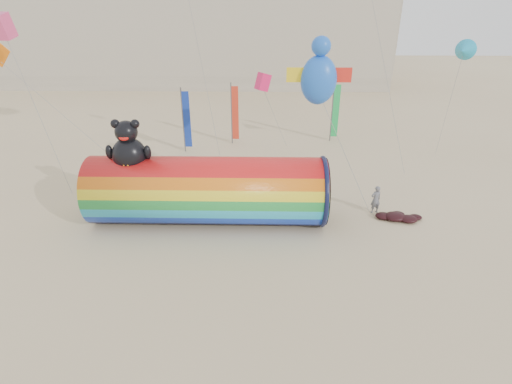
{
  "coord_description": "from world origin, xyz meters",
  "views": [
    {
      "loc": [
        0.89,
        -16.82,
        11.17
      ],
      "look_at": [
        0.5,
        1.5,
        2.4
      ],
      "focal_mm": 28.0,
      "sensor_mm": 36.0,
      "label": 1
    }
  ],
  "objects_px": {
    "hotel_building": "(176,8)",
    "windsock_assembly": "(207,189)",
    "fabric_bundle": "(398,217)",
    "kite_handler": "(376,200)"
  },
  "relations": [
    {
      "from": "hotel_building",
      "to": "kite_handler",
      "type": "relative_size",
      "value": 35.61
    },
    {
      "from": "hotel_building",
      "to": "windsock_assembly",
      "type": "relative_size",
      "value": 4.73
    },
    {
      "from": "windsock_assembly",
      "to": "fabric_bundle",
      "type": "height_order",
      "value": "windsock_assembly"
    },
    {
      "from": "windsock_assembly",
      "to": "fabric_bundle",
      "type": "distance_m",
      "value": 10.84
    },
    {
      "from": "hotel_building",
      "to": "fabric_bundle",
      "type": "relative_size",
      "value": 23.06
    },
    {
      "from": "hotel_building",
      "to": "windsock_assembly",
      "type": "bearing_deg",
      "value": -77.18
    },
    {
      "from": "kite_handler",
      "to": "fabric_bundle",
      "type": "distance_m",
      "value": 1.56
    },
    {
      "from": "fabric_bundle",
      "to": "kite_handler",
      "type": "bearing_deg",
      "value": 144.8
    },
    {
      "from": "kite_handler",
      "to": "fabric_bundle",
      "type": "relative_size",
      "value": 0.65
    },
    {
      "from": "windsock_assembly",
      "to": "fabric_bundle",
      "type": "xyz_separation_m",
      "value": [
        10.69,
        0.29,
        -1.78
      ]
    }
  ]
}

